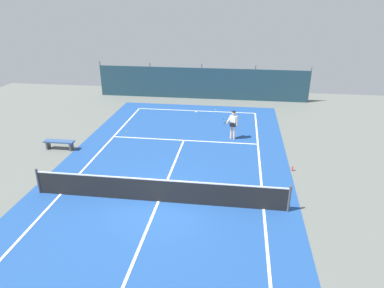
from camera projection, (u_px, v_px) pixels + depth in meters
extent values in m
plane|color=slate|center=(159.00, 202.00, 14.02)|extent=(36.00, 36.00, 0.00)
cube|color=#1E478C|center=(159.00, 201.00, 14.02)|extent=(11.02, 26.60, 0.01)
cube|color=white|center=(196.00, 111.00, 24.86)|extent=(8.22, 0.10, 0.01)
cube|color=white|center=(61.00, 194.00, 14.53)|extent=(0.10, 23.80, 0.01)
cube|color=white|center=(264.00, 209.00, 13.50)|extent=(0.10, 23.80, 0.01)
cube|color=white|center=(184.00, 140.00, 19.85)|extent=(8.22, 0.10, 0.01)
cube|color=white|center=(159.00, 201.00, 14.01)|extent=(0.10, 12.80, 0.01)
cube|color=white|center=(196.00, 111.00, 24.73)|extent=(0.10, 0.30, 0.01)
cube|color=black|center=(158.00, 191.00, 13.83)|extent=(9.92, 0.03, 0.95)
cube|color=white|center=(158.00, 180.00, 13.64)|extent=(9.92, 0.04, 0.05)
cylinder|color=#47474C|center=(38.00, 181.00, 14.43)|extent=(0.10, 0.10, 1.10)
cylinder|color=#47474C|center=(289.00, 199.00, 13.18)|extent=(0.10, 0.10, 1.10)
cube|color=#1E3D4C|center=(201.00, 84.00, 27.35)|extent=(16.22, 0.06, 2.40)
cylinder|color=#595B60|center=(101.00, 78.00, 28.36)|extent=(0.08, 0.08, 2.70)
cylinder|color=#595B60|center=(150.00, 80.00, 27.85)|extent=(0.08, 0.08, 2.70)
cylinder|color=#595B60|center=(201.00, 81.00, 27.34)|extent=(0.08, 0.08, 2.70)
cylinder|color=#595B60|center=(254.00, 83.00, 26.84)|extent=(0.08, 0.08, 2.70)
cylinder|color=#595B60|center=(309.00, 85.00, 26.33)|extent=(0.08, 0.08, 2.70)
cube|color=#234C1E|center=(202.00, 90.00, 28.15)|extent=(14.60, 0.70, 1.10)
cylinder|color=beige|center=(234.00, 132.00, 19.88)|extent=(0.12, 0.12, 0.82)
cylinder|color=beige|center=(231.00, 132.00, 19.99)|extent=(0.12, 0.12, 0.82)
cylinder|color=black|center=(233.00, 124.00, 19.74)|extent=(0.40, 0.40, 0.22)
cube|color=white|center=(233.00, 120.00, 19.66)|extent=(0.41, 0.35, 0.56)
sphere|color=beige|center=(234.00, 113.00, 19.50)|extent=(0.22, 0.22, 0.22)
cylinder|color=black|center=(234.00, 112.00, 19.46)|extent=(0.23, 0.23, 0.04)
cylinder|color=beige|center=(237.00, 121.00, 19.53)|extent=(0.09, 0.09, 0.58)
cylinder|color=beige|center=(229.00, 120.00, 19.69)|extent=(0.33, 0.50, 0.41)
cylinder|color=black|center=(225.00, 123.00, 19.54)|extent=(0.16, 0.26, 0.13)
torus|color=teal|center=(225.00, 119.00, 19.46)|extent=(0.33, 0.26, 0.29)
sphere|color=#CCDB33|center=(216.00, 110.00, 24.98)|extent=(0.07, 0.07, 0.07)
sphere|color=#CCDB33|center=(127.00, 132.00, 20.98)|extent=(0.07, 0.07, 0.07)
cube|color=navy|center=(243.00, 82.00, 29.76)|extent=(2.34, 4.40, 0.80)
cube|color=#2D333D|center=(243.00, 74.00, 29.49)|extent=(1.77, 2.08, 0.56)
cylinder|color=black|center=(256.00, 91.00, 28.71)|extent=(0.30, 0.66, 0.64)
cylinder|color=black|center=(233.00, 91.00, 28.72)|extent=(0.30, 0.66, 0.64)
cylinder|color=black|center=(251.00, 84.00, 31.11)|extent=(0.30, 0.66, 0.64)
cylinder|color=black|center=(230.00, 84.00, 31.11)|extent=(0.30, 0.66, 0.64)
cube|color=#335184|center=(59.00, 141.00, 18.56)|extent=(1.60, 0.40, 0.08)
cube|color=#4C4C51|center=(48.00, 145.00, 18.73)|extent=(0.08, 0.36, 0.45)
cube|color=#4C4C51|center=(71.00, 146.00, 18.57)|extent=(0.08, 0.36, 0.45)
cylinder|color=#D84C38|center=(292.00, 169.00, 16.40)|extent=(0.08, 0.08, 0.24)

